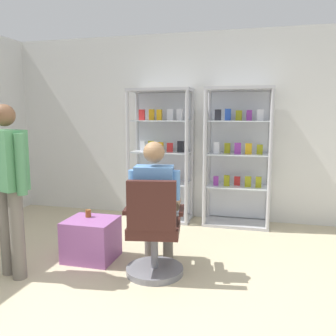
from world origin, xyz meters
TOP-DOWN VIEW (x-y plane):
  - ground_plane at (0.00, 0.00)m, footprint 7.20×7.20m
  - back_wall at (0.00, 3.00)m, footprint 6.00×0.10m
  - display_cabinet_left at (-0.55, 2.76)m, footprint 0.90×0.45m
  - display_cabinet_right at (0.55, 2.76)m, footprint 0.90×0.45m
  - office_chair at (-0.10, 0.87)m, footprint 0.60×0.56m
  - seated_shopkeeper at (-0.13, 1.03)m, footprint 0.54×0.61m
  - storage_crate at (-0.87, 1.09)m, footprint 0.51×0.46m
  - tea_glass at (-0.94, 1.17)m, footprint 0.06×0.06m
  - standing_customer at (-1.41, 0.54)m, footprint 0.49×0.33m

SIDE VIEW (x-z plane):
  - ground_plane at x=0.00m, z-range 0.00..0.00m
  - storage_crate at x=-0.87m, z-range 0.00..0.44m
  - office_chair at x=-0.10m, z-range -0.09..0.87m
  - tea_glass at x=-0.94m, z-range 0.44..0.52m
  - seated_shopkeeper at x=-0.13m, z-range 0.07..1.36m
  - standing_customer at x=-1.41m, z-range 0.12..1.75m
  - display_cabinet_right at x=0.55m, z-range 0.02..1.92m
  - display_cabinet_left at x=-0.55m, z-range 0.02..1.92m
  - back_wall at x=0.00m, z-range 0.00..2.70m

